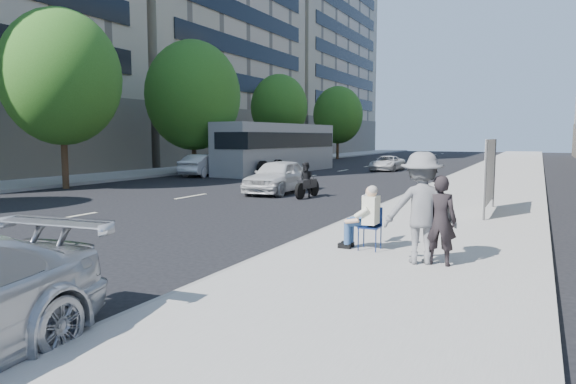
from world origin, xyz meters
The scene contains 17 objects.
ground centered at (0.00, 0.00, 0.00)m, with size 160.00×160.00×0.00m, color black.
near_sidewalk centered at (4.00, 20.00, 0.07)m, with size 5.00×120.00×0.15m, color gray.
far_sidewalk centered at (-16.75, 20.00, 0.07)m, with size 4.50×120.00×0.15m, color gray.
far_bldg_north centered at (-30.00, 62.00, 14.00)m, with size 22.00×28.00×28.00m, color tan.
tree_far_b centered at (-13.70, 8.00, 5.13)m, with size 5.40×5.40×8.24m.
tree_far_c centered at (-13.70, 18.00, 5.02)m, with size 6.00×6.00×8.47m.
tree_far_d centered at (-13.70, 30.00, 4.89)m, with size 4.80×4.80×7.65m.
tree_far_e centered at (-13.70, 44.00, 4.78)m, with size 5.40×5.40×7.89m.
seated_protester centered at (3.08, 0.99, 0.87)m, with size 0.83×1.12×1.31m.
jogger centered at (4.33, 0.31, 1.15)m, with size 1.30×0.74×2.01m, color slate.
pedestrian_woman centered at (4.66, 0.30, 0.95)m, with size 0.59×0.38×1.61m, color black.
protest_banner centered at (4.88, 7.40, 1.40)m, with size 0.08×3.06×2.20m.
white_sedan_near centered at (-3.92, 10.72, 0.72)m, with size 1.71×4.25×1.45m, color silver.
white_sedan_mid centered at (-12.47, 17.43, 0.67)m, with size 1.43×4.09×1.35m, color silver.
white_sedan_far centered at (-3.58, 27.21, 0.53)m, with size 1.76×3.83×1.06m, color silver.
motorcycle centered at (-2.10, 9.70, 0.64)m, with size 0.73×2.05×1.42m.
bus centered at (-9.89, 22.42, 1.64)m, with size 3.42×12.21×3.30m.
Camera 1 is at (6.19, -8.90, 2.42)m, focal length 32.00 mm.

